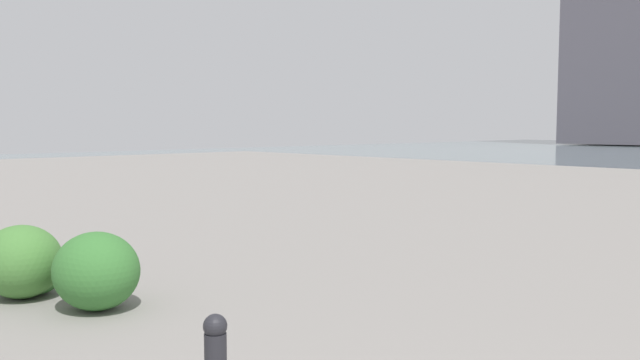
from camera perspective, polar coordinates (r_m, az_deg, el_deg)
shrub_low at (r=7.36m, az=-23.65°, el=-6.94°), size 0.68×0.61×0.58m
shrub_round at (r=7.25m, az=-24.63°, el=-6.50°), size 0.87×0.78×0.74m
shrub_wide at (r=6.54m, az=-18.95°, el=-7.52°), size 0.87×0.78×0.74m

